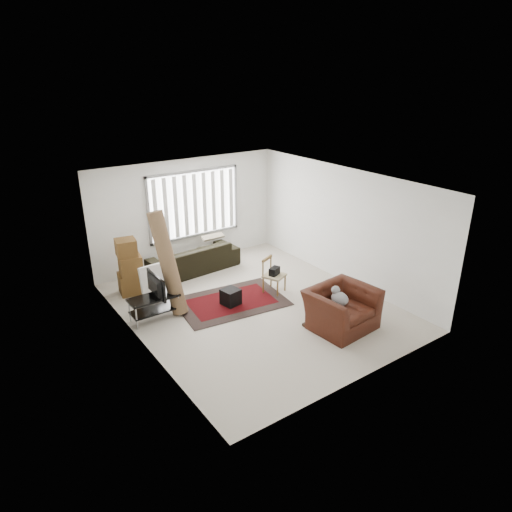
{
  "coord_description": "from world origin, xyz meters",
  "views": [
    {
      "loc": [
        -4.92,
        -7.06,
        4.69
      ],
      "look_at": [
        0.19,
        0.22,
        1.05
      ],
      "focal_mm": 32.0,
      "sensor_mm": 36.0,
      "label": 1
    }
  ],
  "objects_px": {
    "moving_boxes": "(130,268)",
    "side_chair": "(274,274)",
    "tv_stand": "(154,303)",
    "armchair": "(341,306)",
    "sofa": "(194,254)"
  },
  "relations": [
    {
      "from": "tv_stand",
      "to": "sofa",
      "type": "bearing_deg",
      "value": 43.58
    },
    {
      "from": "moving_boxes",
      "to": "sofa",
      "type": "distance_m",
      "value": 1.77
    },
    {
      "from": "side_chair",
      "to": "moving_boxes",
      "type": "bearing_deg",
      "value": 121.07
    },
    {
      "from": "side_chair",
      "to": "sofa",
      "type": "bearing_deg",
      "value": 88.76
    },
    {
      "from": "moving_boxes",
      "to": "side_chair",
      "type": "xyz_separation_m",
      "value": [
        2.65,
        -1.81,
        -0.15
      ]
    },
    {
      "from": "tv_stand",
      "to": "sofa",
      "type": "relative_size",
      "value": 0.44
    },
    {
      "from": "side_chair",
      "to": "tv_stand",
      "type": "bearing_deg",
      "value": 146.91
    },
    {
      "from": "armchair",
      "to": "sofa",
      "type": "bearing_deg",
      "value": 99.71
    },
    {
      "from": "sofa",
      "to": "moving_boxes",
      "type": "bearing_deg",
      "value": 6.19
    },
    {
      "from": "moving_boxes",
      "to": "side_chair",
      "type": "relative_size",
      "value": 1.58
    },
    {
      "from": "moving_boxes",
      "to": "side_chair",
      "type": "height_order",
      "value": "moving_boxes"
    },
    {
      "from": "tv_stand",
      "to": "armchair",
      "type": "xyz_separation_m",
      "value": [
        2.85,
        -2.38,
        0.1
      ]
    },
    {
      "from": "tv_stand",
      "to": "armchair",
      "type": "distance_m",
      "value": 3.72
    },
    {
      "from": "moving_boxes",
      "to": "armchair",
      "type": "relative_size",
      "value": 0.96
    },
    {
      "from": "tv_stand",
      "to": "side_chair",
      "type": "distance_m",
      "value": 2.73
    }
  ]
}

